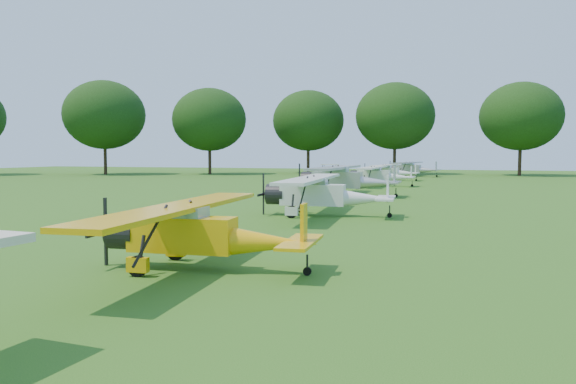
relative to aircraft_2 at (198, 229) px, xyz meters
name	(u,v)px	position (x,y,z in m)	size (l,w,h in m)	color
ground	(280,220)	(-1.43, 10.65, -1.06)	(160.00, 160.00, 0.00)	#245715
tree_belt	(362,32)	(2.14, 10.81, 6.97)	(137.36, 130.27, 14.52)	black
aircraft_2	(198,229)	(0.00, 0.00, 0.00)	(5.76, 9.19, 1.81)	#EBAA09
aircraft_3	(323,191)	(-0.04, 12.89, 0.11)	(6.38, 10.17, 2.00)	white
aircraft_4	(345,177)	(-1.63, 25.19, 0.25)	(7.11, 11.29, 2.23)	#B4B3B8
aircraft_5	(379,174)	(-1.20, 37.69, 0.04)	(5.99, 9.51, 1.88)	white
aircraft_6	(389,170)	(-1.71, 48.37, 0.02)	(5.90, 9.39, 1.85)	white
aircraft_7	(412,167)	(-0.32, 59.35, 0.10)	(6.34, 10.05, 1.97)	#B4B3B8
golf_cart	(329,174)	(-8.67, 49.70, -0.49)	(2.07, 1.35, 1.70)	red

